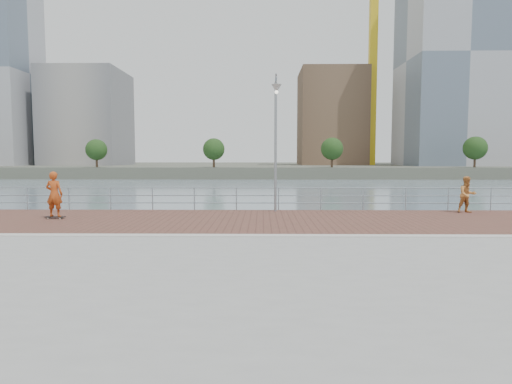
{
  "coord_description": "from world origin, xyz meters",
  "views": [
    {
      "loc": [
        0.22,
        -13.7,
        2.57
      ],
      "look_at": [
        0.0,
        2.0,
        1.3
      ],
      "focal_mm": 30.0,
      "sensor_mm": 36.0,
      "label": 1
    }
  ],
  "objects_px": {
    "skateboarder": "(54,194)",
    "street_lamp": "(276,119)",
    "bystander": "(467,195)",
    "guardrail": "(257,196)"
  },
  "relations": [
    {
      "from": "bystander",
      "to": "skateboarder",
      "type": "bearing_deg",
      "value": -176.63
    },
    {
      "from": "guardrail",
      "to": "bystander",
      "type": "bearing_deg",
      "value": -5.43
    },
    {
      "from": "guardrail",
      "to": "bystander",
      "type": "distance_m",
      "value": 9.75
    },
    {
      "from": "guardrail",
      "to": "street_lamp",
      "type": "bearing_deg",
      "value": -47.84
    },
    {
      "from": "skateboarder",
      "to": "street_lamp",
      "type": "bearing_deg",
      "value": -164.35
    },
    {
      "from": "guardrail",
      "to": "bystander",
      "type": "relative_size",
      "value": 23.23
    },
    {
      "from": "street_lamp",
      "to": "skateboarder",
      "type": "xyz_separation_m",
      "value": [
        -9.28,
        -2.19,
        -3.28
      ]
    },
    {
      "from": "skateboarder",
      "to": "guardrail",
      "type": "bearing_deg",
      "value": -157.2
    },
    {
      "from": "street_lamp",
      "to": "bystander",
      "type": "relative_size",
      "value": 3.63
    },
    {
      "from": "skateboarder",
      "to": "bystander",
      "type": "xyz_separation_m",
      "value": [
        18.12,
        2.21,
        -0.19
      ]
    }
  ]
}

